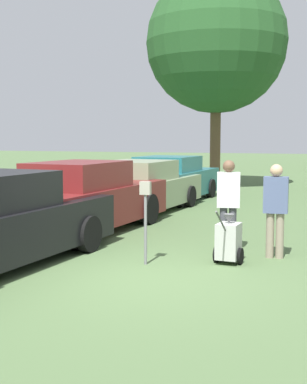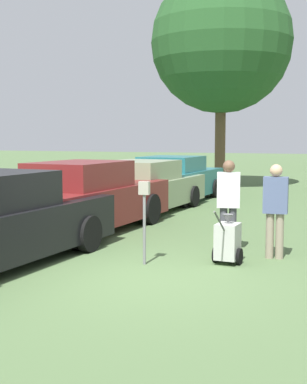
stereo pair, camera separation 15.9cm
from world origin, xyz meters
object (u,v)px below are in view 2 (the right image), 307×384
at_px(parked_car_maroon, 84,200).
at_px(parked_car_sage, 142,188).
at_px(parking_meter, 144,207).
at_px(person_supervisor, 275,205).
at_px(equipment_cart, 228,241).
at_px(person_worker, 228,200).
at_px(parked_car_teal, 174,180).

xyz_separation_m(parked_car_maroon, parked_car_sage, (0.00, 3.48, -0.06)).
bearing_deg(parking_meter, person_supervisor, 31.33).
bearing_deg(equipment_cart, parking_meter, -154.02).
height_order(parked_car_maroon, person_worker, person_worker).
distance_m(person_supervisor, equipment_cart, 1.11).
relative_size(parked_car_maroon, parking_meter, 3.84).
xyz_separation_m(parked_car_sage, person_worker, (3.42, -4.27, 0.29)).
relative_size(parked_car_teal, person_supervisor, 2.92).
height_order(parked_car_teal, parking_meter, parked_car_teal).
height_order(parked_car_sage, person_worker, person_worker).
distance_m(parked_car_sage, equipment_cart, 6.38).
relative_size(parked_car_teal, person_worker, 2.84).
relative_size(person_worker, equipment_cart, 1.71).
bearing_deg(parking_meter, parked_car_teal, 105.20).
distance_m(parked_car_teal, person_worker, 7.88).
relative_size(parked_car_maroon, parked_car_sage, 1.02).
bearing_deg(person_supervisor, parking_meter, 28.21).
xyz_separation_m(parked_car_maroon, parking_meter, (2.34, -2.29, 0.23)).
xyz_separation_m(parked_car_teal, equipment_cart, (3.63, -8.06, -0.31)).
xyz_separation_m(parked_car_sage, parked_car_teal, (0.00, 2.82, 0.02)).
distance_m(parking_meter, person_worker, 1.86).
relative_size(parked_car_maroon, person_worker, 3.15).
bearing_deg(equipment_cart, person_worker, 105.82).
bearing_deg(parked_car_maroon, person_worker, -8.67).
height_order(person_worker, person_supervisor, person_worker).
relative_size(person_supervisor, equipment_cart, 1.66).
relative_size(parked_car_sage, equipment_cart, 5.28).
bearing_deg(person_worker, person_supervisor, 149.56).
xyz_separation_m(person_worker, person_supervisor, (0.90, -0.30, -0.03)).
bearing_deg(equipment_cart, person_supervisor, 47.96).
xyz_separation_m(parked_car_maroon, person_supervisor, (4.32, -1.08, 0.20)).
height_order(parked_car_sage, parking_meter, parked_car_sage).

